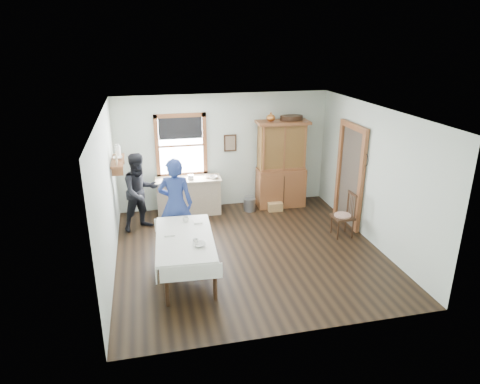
# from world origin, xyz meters

# --- Properties ---
(room) EXTENTS (5.01, 5.01, 2.70)m
(room) POSITION_xyz_m (0.00, 0.00, 1.35)
(room) COLOR black
(room) RESTS_ON ground
(window) EXTENTS (1.18, 0.07, 1.48)m
(window) POSITION_xyz_m (-1.00, 2.47, 1.63)
(window) COLOR white
(window) RESTS_ON room
(doorway) EXTENTS (0.09, 1.14, 2.22)m
(doorway) POSITION_xyz_m (2.46, 0.85, 1.16)
(doorway) COLOR #443A30
(doorway) RESTS_ON room
(wall_shelf) EXTENTS (0.24, 1.00, 0.44)m
(wall_shelf) POSITION_xyz_m (-2.37, 1.54, 1.57)
(wall_shelf) COLOR brown
(wall_shelf) RESTS_ON room
(framed_picture) EXTENTS (0.30, 0.04, 0.40)m
(framed_picture) POSITION_xyz_m (0.15, 2.46, 1.55)
(framed_picture) COLOR #382113
(framed_picture) RESTS_ON room
(rug_beater) EXTENTS (0.01, 0.27, 0.27)m
(rug_beater) POSITION_xyz_m (2.45, 0.30, 1.72)
(rug_beater) COLOR black
(rug_beater) RESTS_ON room
(work_counter) EXTENTS (1.52, 0.64, 0.85)m
(work_counter) POSITION_xyz_m (-0.90, 2.15, 0.43)
(work_counter) COLOR tan
(work_counter) RESTS_ON room
(china_hutch) EXTENTS (1.24, 0.63, 2.08)m
(china_hutch) POSITION_xyz_m (1.32, 2.15, 1.04)
(china_hutch) COLOR brown
(china_hutch) RESTS_ON room
(dining_table) EXTENTS (1.08, 1.91, 0.74)m
(dining_table) POSITION_xyz_m (-1.28, -0.63, 0.37)
(dining_table) COLOR white
(dining_table) RESTS_ON room
(spindle_chair) EXTENTS (0.45, 0.45, 0.94)m
(spindle_chair) POSITION_xyz_m (2.05, 0.23, 0.47)
(spindle_chair) COLOR #382113
(spindle_chair) RESTS_ON room
(pail) EXTENTS (0.37, 0.37, 0.30)m
(pail) POSITION_xyz_m (0.51, 1.98, 0.15)
(pail) COLOR gray
(pail) RESTS_ON room
(wicker_basket) EXTENTS (0.35, 0.26, 0.20)m
(wicker_basket) POSITION_xyz_m (1.10, 1.85, 0.10)
(wicker_basket) COLOR tan
(wicker_basket) RESTS_ON room
(woman_blue) EXTENTS (0.68, 0.52, 1.67)m
(woman_blue) POSITION_xyz_m (-1.32, 0.52, 0.84)
(woman_blue) COLOR navy
(woman_blue) RESTS_ON room
(figure_dark) EXTENTS (0.94, 0.86, 1.55)m
(figure_dark) POSITION_xyz_m (-1.98, 1.53, 0.77)
(figure_dark) COLOR black
(figure_dark) RESTS_ON room
(table_cup_a) EXTENTS (0.14, 0.14, 0.09)m
(table_cup_a) POSITION_xyz_m (-1.19, 0.00, 0.79)
(table_cup_a) COLOR white
(table_cup_a) RESTS_ON dining_table
(table_cup_b) EXTENTS (0.10, 0.10, 0.09)m
(table_cup_b) POSITION_xyz_m (-1.12, -0.92, 0.79)
(table_cup_b) COLOR white
(table_cup_b) RESTS_ON dining_table
(table_bowl) EXTENTS (0.27, 0.27, 0.06)m
(table_bowl) POSITION_xyz_m (-1.08, -1.00, 0.77)
(table_bowl) COLOR white
(table_bowl) RESTS_ON dining_table
(counter_book) EXTENTS (0.20, 0.26, 0.02)m
(counter_book) POSITION_xyz_m (-0.50, 2.18, 0.87)
(counter_book) COLOR #786350
(counter_book) RESTS_ON work_counter
(counter_bowl) EXTENTS (0.25, 0.25, 0.06)m
(counter_bowl) POSITION_xyz_m (-0.34, 2.02, 0.88)
(counter_bowl) COLOR white
(counter_bowl) RESTS_ON work_counter
(shelf_bowl) EXTENTS (0.22, 0.22, 0.05)m
(shelf_bowl) POSITION_xyz_m (-2.37, 1.55, 1.60)
(shelf_bowl) COLOR white
(shelf_bowl) RESTS_ON wall_shelf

